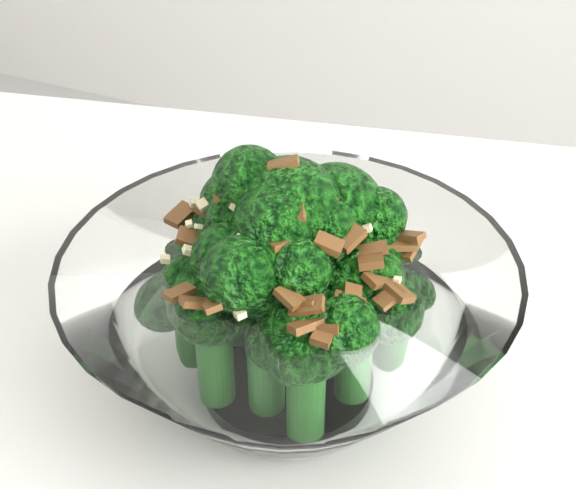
% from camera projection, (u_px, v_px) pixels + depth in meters
% --- Properties ---
extents(broccoli_dish, '(0.23, 0.23, 0.15)m').
position_uv_depth(broccoli_dish, '(288.00, 307.00, 0.45)').
color(broccoli_dish, white).
rests_on(broccoli_dish, table).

